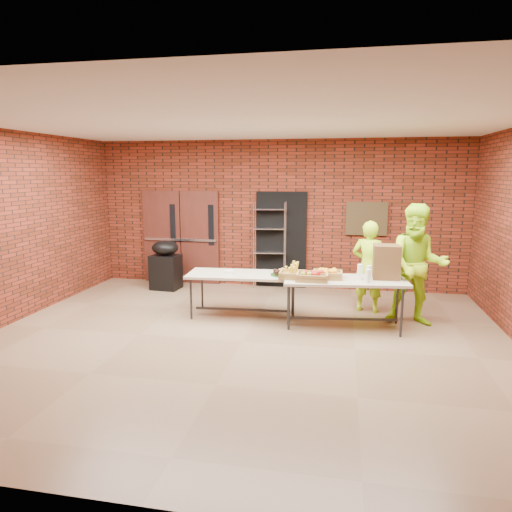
# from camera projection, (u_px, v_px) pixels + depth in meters

# --- Properties ---
(room) EXTENTS (8.08, 7.08, 3.28)m
(room) POSITION_uv_depth(u_px,v_px,m) (242.00, 236.00, 6.55)
(room) COLOR brown
(room) RESTS_ON ground
(double_doors) EXTENTS (1.78, 0.12, 2.10)m
(double_doors) POSITION_uv_depth(u_px,v_px,m) (181.00, 237.00, 10.38)
(double_doors) COLOR #4F1B16
(double_doors) RESTS_ON room
(dark_doorway) EXTENTS (1.10, 0.06, 2.10)m
(dark_doorway) POSITION_uv_depth(u_px,v_px,m) (281.00, 240.00, 9.97)
(dark_doorway) COLOR black
(dark_doorway) RESTS_ON room
(bronze_plaque) EXTENTS (0.85, 0.04, 0.70)m
(bronze_plaque) POSITION_uv_depth(u_px,v_px,m) (367.00, 219.00, 9.54)
(bronze_plaque) COLOR #3B2C17
(bronze_plaque) RESTS_ON room
(wire_rack) EXTENTS (0.72, 0.33, 1.88)m
(wire_rack) POSITION_uv_depth(u_px,v_px,m) (270.00, 245.00, 9.90)
(wire_rack) COLOR #AFAEB5
(wire_rack) RESTS_ON room
(table_left) EXTENTS (1.94, 0.90, 0.78)m
(table_left) POSITION_uv_depth(u_px,v_px,m) (243.00, 277.00, 7.91)
(table_left) COLOR tan
(table_left) RESTS_ON room
(table_right) EXTENTS (2.04, 1.04, 0.80)m
(table_right) POSITION_uv_depth(u_px,v_px,m) (345.00, 283.00, 7.38)
(table_right) COLOR tan
(table_right) RESTS_ON room
(basket_bananas) EXTENTS (0.45, 0.35, 0.14)m
(basket_bananas) POSITION_uv_depth(u_px,v_px,m) (293.00, 274.00, 7.43)
(basket_bananas) COLOR #AC8845
(basket_bananas) RESTS_ON table_right
(basket_oranges) EXTENTS (0.47, 0.37, 0.15)m
(basket_oranges) POSITION_uv_depth(u_px,v_px,m) (328.00, 274.00, 7.43)
(basket_oranges) COLOR #AC8845
(basket_oranges) RESTS_ON table_right
(basket_apples) EXTENTS (0.50, 0.39, 0.15)m
(basket_apples) POSITION_uv_depth(u_px,v_px,m) (312.00, 276.00, 7.25)
(basket_apples) COLOR #AC8845
(basket_apples) RESTS_ON table_right
(muffin_tray) EXTENTS (0.42, 0.42, 0.10)m
(muffin_tray) POSITION_uv_depth(u_px,v_px,m) (283.00, 272.00, 7.76)
(muffin_tray) COLOR #124413
(muffin_tray) RESTS_ON table_left
(napkin_box) EXTENTS (0.17, 0.11, 0.06)m
(napkin_box) POSITION_uv_depth(u_px,v_px,m) (229.00, 272.00, 7.88)
(napkin_box) COLOR white
(napkin_box) RESTS_ON table_left
(coffee_dispenser) EXTENTS (0.42, 0.37, 0.55)m
(coffee_dispenser) POSITION_uv_depth(u_px,v_px,m) (386.00, 262.00, 7.37)
(coffee_dispenser) COLOR brown
(coffee_dispenser) RESTS_ON table_right
(cup_stack_front) EXTENTS (0.08, 0.08, 0.25)m
(cup_stack_front) POSITION_uv_depth(u_px,v_px,m) (369.00, 273.00, 7.22)
(cup_stack_front) COLOR white
(cup_stack_front) RESTS_ON table_right
(cup_stack_mid) EXTENTS (0.07, 0.07, 0.22)m
(cup_stack_mid) POSITION_uv_depth(u_px,v_px,m) (368.00, 276.00, 7.06)
(cup_stack_mid) COLOR white
(cup_stack_mid) RESTS_ON table_right
(cup_stack_back) EXTENTS (0.08, 0.08, 0.25)m
(cup_stack_back) POSITION_uv_depth(u_px,v_px,m) (360.00, 272.00, 7.30)
(cup_stack_back) COLOR white
(cup_stack_back) RESTS_ON table_right
(covered_grill) EXTENTS (0.62, 0.53, 1.07)m
(covered_grill) POSITION_uv_depth(u_px,v_px,m) (166.00, 265.00, 9.87)
(covered_grill) COLOR black
(covered_grill) RESTS_ON room
(volunteer_woman) EXTENTS (0.70, 0.56, 1.67)m
(volunteer_woman) POSITION_uv_depth(u_px,v_px,m) (369.00, 267.00, 8.20)
(volunteer_woman) COLOR #BBFA1B
(volunteer_woman) RESTS_ON room
(volunteer_man) EXTENTS (1.01, 0.81, 2.01)m
(volunteer_man) POSITION_uv_depth(u_px,v_px,m) (417.00, 265.00, 7.46)
(volunteer_man) COLOR #BBFA1B
(volunteer_man) RESTS_ON room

